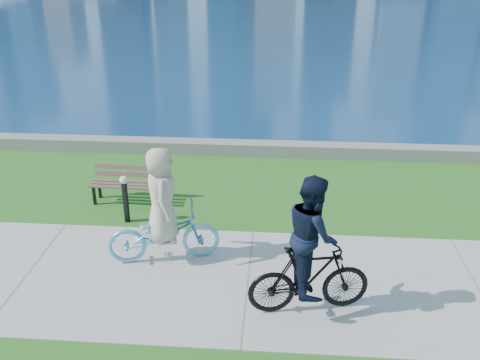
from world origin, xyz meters
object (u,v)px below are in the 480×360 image
object	(u,v)px
park_bench	(126,181)
cyclist_woman	(163,220)
bollard_lamp	(125,196)
cyclist_man	(311,257)

from	to	relation	value
park_bench	cyclist_woman	bearing A→B (deg)	-58.22
bollard_lamp	cyclist_woman	bearing A→B (deg)	-51.65
cyclist_man	cyclist_woman	bearing A→B (deg)	51.78
bollard_lamp	cyclist_woman	size ratio (longest dim) A/B	0.48
park_bench	cyclist_woman	world-z (taller)	cyclist_woman
cyclist_man	bollard_lamp	bearing A→B (deg)	42.28
park_bench	cyclist_woman	size ratio (longest dim) A/B	0.71
park_bench	bollard_lamp	bearing A→B (deg)	-73.31
park_bench	bollard_lamp	world-z (taller)	bollard_lamp
cyclist_man	park_bench	bearing A→B (deg)	35.57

